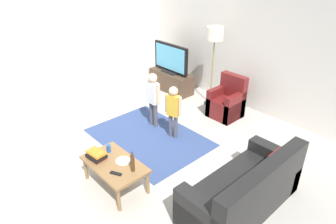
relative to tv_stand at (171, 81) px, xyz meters
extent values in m
plane|color=#B2ADA3|center=(1.73, -2.30, -0.24)|extent=(7.80, 7.80, 0.00)
cube|color=silver|center=(1.73, 0.70, 1.11)|extent=(6.00, 0.12, 2.70)
cube|color=silver|center=(-1.27, -2.30, 1.11)|extent=(0.12, 6.00, 2.70)
cube|color=#33477A|center=(1.35, -1.85, -0.24)|extent=(2.20, 1.60, 0.01)
cube|color=#4C3828|center=(0.00, 0.00, 0.01)|extent=(1.20, 0.44, 0.50)
cube|color=black|center=(0.00, -0.05, -0.14)|extent=(1.10, 0.32, 0.03)
cube|color=black|center=(0.00, -0.02, 0.27)|extent=(0.44, 0.28, 0.03)
cube|color=black|center=(0.00, -0.02, 0.63)|extent=(1.10, 0.07, 0.68)
cube|color=#59B2D8|center=(0.00, -0.06, 0.63)|extent=(1.00, 0.01, 0.58)
cube|color=black|center=(3.56, -2.03, -0.03)|extent=(0.80, 1.80, 0.42)
cube|color=black|center=(3.86, -2.03, 0.19)|extent=(0.20, 1.80, 0.86)
cube|color=black|center=(3.56, -2.83, 0.06)|extent=(0.80, 0.20, 0.60)
cube|color=black|center=(3.56, -1.23, 0.06)|extent=(0.80, 0.20, 0.60)
cube|color=#B22823|center=(3.71, -1.48, 0.32)|extent=(0.10, 0.32, 0.32)
cube|color=maroon|center=(1.80, -0.10, -0.03)|extent=(0.60, 0.60, 0.42)
cube|color=maroon|center=(1.80, 0.12, 0.21)|extent=(0.60, 0.16, 0.90)
cube|color=maroon|center=(1.56, -0.10, 0.06)|extent=(0.12, 0.60, 0.60)
cube|color=maroon|center=(2.04, -0.10, 0.06)|extent=(0.12, 0.60, 0.60)
cylinder|color=#262626|center=(1.18, 0.15, -0.23)|extent=(0.28, 0.28, 0.02)
cylinder|color=#99844C|center=(1.18, 0.15, 0.52)|extent=(0.03, 0.03, 1.50)
cylinder|color=silver|center=(1.18, 0.15, 1.40)|extent=(0.36, 0.36, 0.28)
cylinder|color=#4C4C59|center=(0.99, -1.48, 0.01)|extent=(0.08, 0.08, 0.51)
cylinder|color=#4C4C59|center=(1.11, -1.47, 0.01)|extent=(0.08, 0.08, 0.51)
cube|color=white|center=(1.05, -1.47, 0.48)|extent=(0.25, 0.14, 0.44)
sphere|color=beige|center=(1.05, -1.47, 0.79)|extent=(0.18, 0.18, 0.18)
cylinder|color=beige|center=(0.90, -1.48, 0.50)|extent=(0.07, 0.07, 0.39)
cylinder|color=beige|center=(1.21, -1.47, 0.50)|extent=(0.07, 0.07, 0.39)
cylinder|color=#4C4C59|center=(1.59, -1.50, -0.01)|extent=(0.08, 0.08, 0.47)
cylinder|color=#4C4C59|center=(1.69, -1.47, -0.01)|extent=(0.08, 0.08, 0.47)
cube|color=gold|center=(1.64, -1.48, 0.43)|extent=(0.25, 0.18, 0.40)
sphere|color=beige|center=(1.64, -1.48, 0.71)|extent=(0.17, 0.17, 0.17)
cylinder|color=beige|center=(1.50, -1.52, 0.45)|extent=(0.06, 0.06, 0.36)
cylinder|color=beige|center=(1.78, -1.45, 0.45)|extent=(0.06, 0.06, 0.36)
cube|color=olive|center=(2.06, -3.06, 0.16)|extent=(1.00, 0.60, 0.04)
cylinder|color=olive|center=(1.61, -3.31, -0.05)|extent=(0.05, 0.05, 0.38)
cylinder|color=olive|center=(2.51, -3.31, -0.05)|extent=(0.05, 0.05, 0.38)
cylinder|color=olive|center=(1.61, -2.81, -0.05)|extent=(0.05, 0.05, 0.38)
cylinder|color=olive|center=(2.51, -2.81, -0.05)|extent=(0.05, 0.05, 0.38)
cube|color=red|center=(1.77, -3.18, 0.19)|extent=(0.27, 0.18, 0.03)
cube|color=black|center=(1.78, -3.19, 0.22)|extent=(0.30, 0.24, 0.04)
cube|color=#388C4C|center=(1.78, -3.18, 0.25)|extent=(0.25, 0.19, 0.02)
cube|color=orange|center=(1.79, -3.19, 0.28)|extent=(0.30, 0.21, 0.03)
cylinder|color=#4C3319|center=(2.38, -2.96, 0.30)|extent=(0.06, 0.06, 0.26)
cylinder|color=#4C3319|center=(2.38, -2.96, 0.46)|extent=(0.02, 0.02, 0.06)
cube|color=black|center=(2.28, -3.18, 0.19)|extent=(0.17, 0.12, 0.02)
cylinder|color=#2659B2|center=(1.76, -2.96, 0.24)|extent=(0.07, 0.07, 0.12)
cylinder|color=white|center=(2.11, -2.94, 0.18)|extent=(0.22, 0.22, 0.02)
cube|color=silver|center=(2.13, -2.94, 0.19)|extent=(0.13, 0.10, 0.01)
camera|label=1|loc=(5.17, -4.84, 2.88)|focal=31.99mm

